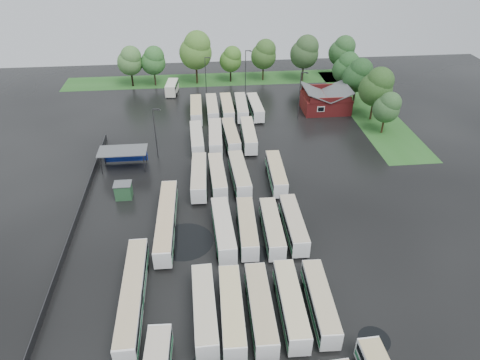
{
  "coord_description": "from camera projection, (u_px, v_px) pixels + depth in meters",
  "views": [
    {
      "loc": [
        -3.51,
        -43.84,
        38.89
      ],
      "look_at": [
        2.0,
        12.0,
        2.5
      ],
      "focal_mm": 32.0,
      "sensor_mm": 36.0,
      "label": 1
    }
  ],
  "objects": [
    {
      "name": "ground",
      "position": [
        234.0,
        244.0,
        58.06
      ],
      "size": [
        160.0,
        160.0,
        0.0
      ],
      "primitive_type": "plane",
      "color": "black",
      "rests_on": "ground"
    },
    {
      "name": "brick_building",
      "position": [
        325.0,
        102.0,
        94.73
      ],
      "size": [
        10.07,
        8.6,
        5.39
      ],
      "color": "maroon",
      "rests_on": "ground"
    },
    {
      "name": "wash_shed",
      "position": [
        123.0,
        152.0,
        73.4
      ],
      "size": [
        8.2,
        4.2,
        3.58
      ],
      "color": "#2D2D30",
      "rests_on": "ground"
    },
    {
      "name": "utility_hut",
      "position": [
        123.0,
        190.0,
        66.53
      ],
      "size": [
        2.7,
        2.2,
        2.62
      ],
      "color": "#234E2C",
      "rests_on": "ground"
    },
    {
      "name": "grass_strip_north",
      "position": [
        220.0,
        79.0,
        112.32
      ],
      "size": [
        80.0,
        10.0,
        0.01
      ],
      "primitive_type": "cube",
      "color": "#23571D",
      "rests_on": "ground"
    },
    {
      "name": "grass_strip_east",
      "position": [
        367.0,
        108.0,
        96.59
      ],
      "size": [
        10.0,
        50.0,
        0.01
      ],
      "primitive_type": "cube",
      "color": "#23571D",
      "rests_on": "ground"
    },
    {
      "name": "west_fence",
      "position": [
        78.0,
        214.0,
        62.58
      ],
      "size": [
        0.1,
        50.0,
        1.2
      ],
      "primitive_type": "cube",
      "color": "#2D2D30",
      "rests_on": "ground"
    },
    {
      "name": "bus_r1c0",
      "position": [
        205.0,
        309.0,
        46.54
      ],
      "size": [
        2.72,
        11.37,
        3.15
      ],
      "rotation": [
        0.0,
        0.0,
        0.03
      ],
      "color": "white",
      "rests_on": "ground"
    },
    {
      "name": "bus_r1c1",
      "position": [
        232.0,
        311.0,
        46.38
      ],
      "size": [
        2.6,
        11.35,
        3.15
      ],
      "rotation": [
        0.0,
        0.0,
        -0.02
      ],
      "color": "white",
      "rests_on": "ground"
    },
    {
      "name": "bus_r1c2",
      "position": [
        260.0,
        308.0,
        46.64
      ],
      "size": [
        2.53,
        11.41,
        3.17
      ],
      "rotation": [
        0.0,
        0.0,
        -0.01
      ],
      "color": "white",
      "rests_on": "ground"
    },
    {
      "name": "bus_r1c3",
      "position": [
        291.0,
        304.0,
        47.16
      ],
      "size": [
        2.66,
        11.35,
        3.14
      ],
      "rotation": [
        0.0,
        0.0,
        -0.02
      ],
      "color": "white",
      "rests_on": "ground"
    },
    {
      "name": "bus_r1c4",
      "position": [
        320.0,
        302.0,
        47.53
      ],
      "size": [
        2.69,
        10.87,
        3.01
      ],
      "rotation": [
        0.0,
        0.0,
        -0.04
      ],
      "color": "white",
      "rests_on": "ground"
    },
    {
      "name": "bus_r2c1",
      "position": [
        223.0,
        229.0,
        58.03
      ],
      "size": [
        2.88,
        11.47,
        3.17
      ],
      "rotation": [
        0.0,
        0.0,
        0.04
      ],
      "color": "white",
      "rests_on": "ground"
    },
    {
      "name": "bus_r2c2",
      "position": [
        247.0,
        227.0,
        58.41
      ],
      "size": [
        2.68,
        10.96,
        3.03
      ],
      "rotation": [
        0.0,
        0.0,
        -0.03
      ],
      "color": "white",
      "rests_on": "ground"
    },
    {
      "name": "bus_r2c3",
      "position": [
        272.0,
        228.0,
        58.4
      ],
      "size": [
        2.52,
        10.81,
        3.0
      ],
      "rotation": [
        0.0,
        0.0,
        -0.02
      ],
      "color": "white",
      "rests_on": "ground"
    },
    {
      "name": "bus_r2c4",
      "position": [
        293.0,
        224.0,
        59.04
      ],
      "size": [
        2.43,
        10.9,
        3.03
      ],
      "rotation": [
        0.0,
        0.0,
        -0.01
      ],
      "color": "white",
      "rests_on": "ground"
    },
    {
      "name": "bus_r3c0",
      "position": [
        199.0,
        177.0,
        69.11
      ],
      "size": [
        2.76,
        11.45,
        3.17
      ],
      "rotation": [
        0.0,
        0.0,
        -0.03
      ],
      "color": "white",
      "rests_on": "ground"
    },
    {
      "name": "bus_r3c1",
      "position": [
        218.0,
        176.0,
        69.44
      ],
      "size": [
        2.65,
        10.99,
        3.04
      ],
      "rotation": [
        0.0,
        0.0,
        0.03
      ],
      "color": "white",
      "rests_on": "ground"
    },
    {
      "name": "bus_r3c2",
      "position": [
        239.0,
        174.0,
        69.76
      ],
      "size": [
        2.92,
        11.46,
        3.16
      ],
      "rotation": [
        0.0,
        0.0,
        0.05
      ],
      "color": "white",
      "rests_on": "ground"
    },
    {
      "name": "bus_r3c4",
      "position": [
        276.0,
        173.0,
        70.16
      ],
      "size": [
        2.66,
        10.97,
        3.04
      ],
      "rotation": [
        0.0,
        0.0,
        -0.03
      ],
      "color": "white",
      "rests_on": "ground"
    },
    {
      "name": "bus_r4c0",
      "position": [
        197.0,
        139.0,
        80.49
      ],
      "size": [
        2.62,
        10.84,
        3.0
      ],
      "rotation": [
        0.0,
        0.0,
        0.03
      ],
      "color": "white",
      "rests_on": "ground"
    },
    {
      "name": "bus_r4c1",
      "position": [
        215.0,
        137.0,
        80.84
      ],
      "size": [
        2.78,
        11.44,
        3.16
      ],
      "rotation": [
        0.0,
        0.0,
        -0.03
      ],
      "color": "white",
      "rests_on": "ground"
    },
    {
      "name": "bus_r4c2",
      "position": [
        231.0,
        136.0,
        81.28
      ],
      "size": [
        2.88,
        11.22,
        3.1
      ],
      "rotation": [
        0.0,
        0.0,
        0.05
      ],
      "color": "white",
      "rests_on": "ground"
    },
    {
      "name": "bus_r4c3",
      "position": [
        249.0,
        135.0,
        81.56
      ],
      "size": [
        2.68,
        11.35,
        3.14
      ],
      "rotation": [
        0.0,
        0.0,
        -0.02
      ],
      "color": "white",
      "rests_on": "ground"
    },
    {
      "name": "bus_r5c0",
      "position": [
        196.0,
        110.0,
        91.55
      ],
      "size": [
        2.4,
        11.21,
        3.12
      ],
      "rotation": [
        0.0,
        0.0,
        0.0
      ],
      "color": "white",
      "rests_on": "ground"
    },
    {
      "name": "bus_r5c1",
      "position": [
        212.0,
        108.0,
        92.27
      ],
      "size": [
        2.43,
        11.02,
        3.06
      ],
      "rotation": [
        0.0,
        0.0,
        0.01
      ],
      "color": "white",
      "rests_on": "ground"
    },
    {
      "name": "bus_r5c2",
      "position": [
        227.0,
        108.0,
        92.4
      ],
      "size": [
        2.48,
        11.23,
        3.12
      ],
      "rotation": [
        0.0,
        0.0,
        0.01
      ],
      "color": "white",
      "rests_on": "ground"
    },
    {
      "name": "bus_r5c3",
      "position": [
        241.0,
        107.0,
        92.66
      ],
      "size": [
        2.69,
        11.2,
        3.1
      ],
      "rotation": [
        0.0,
        0.0,
        -0.03
      ],
      "color": "white",
      "rests_on": "ground"
    },
    {
      "name": "bus_r5c4",
      "position": [
        255.0,
        107.0,
        92.86
      ],
      "size": [
        2.63,
        10.89,
        3.01
      ],
      "rotation": [
        0.0,
        0.0,
        0.03
      ],
      "color": "white",
      "rests_on": "ground"
    },
    {
      "name": "artic_bus_west_b",
      "position": [
        166.0,
        220.0,
        59.67
      ],
      "size": [
        2.64,
        16.49,
        3.05
      ],
      "rotation": [
        0.0,
        0.0,
        -0.02
      ],
      "color": "white",
      "rests_on": "ground"
    },
    {
      "name": "artic_bus_west_c",
      "position": [
        133.0,
        295.0,
        48.31
      ],
      "size": [
        2.52,
        16.46,
        3.05
      ],
      "rotation": [
        0.0,
        0.0,
        0.01
      ],
      "color": "white",
      "rests_on": "ground"
    },
    {
      "name": "minibus",
      "position": [
        172.0,
        87.0,
        103.15
      ],
      "size": [
        3.08,
        6.69,
        2.83
      ],
      "rotation": [
        0.0,
        0.0,
        -0.11
      ],
      "color": "white",
      "rests_on": "ground"
    },
    {
      "name": "tree_north_0",
      "position": [
        130.0,
        60.0,
        104.68
      ],
      "size": [
        6.14,
        6.14,
        10.16
      ],
      "color": "black",
      "rests_on": "ground"
    },
    {
      "name": "tree_north_1",
      "position": [
        154.0,
        60.0,
        105.2
      ],
      "size": [
        6.03,
        6.03,
        9.99
      ],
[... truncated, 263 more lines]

